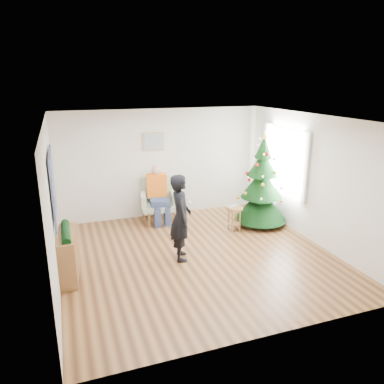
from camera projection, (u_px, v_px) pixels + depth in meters
name	position (u px, v px, depth m)	size (l,w,h in m)	color
floor	(198.00, 256.00, 7.17)	(5.00, 5.00, 0.00)	brown
ceiling	(198.00, 118.00, 6.42)	(5.00, 5.00, 0.00)	white
wall_back	(162.00, 163.00, 9.05)	(5.00, 5.00, 0.00)	silver
wall_front	(269.00, 246.00, 4.54)	(5.00, 5.00, 0.00)	silver
wall_left	(52.00, 206.00, 5.99)	(5.00, 5.00, 0.00)	silver
wall_right	(313.00, 179.00, 7.59)	(5.00, 5.00, 0.00)	silver
window_panel	(285.00, 160.00, 8.43)	(0.04, 1.30, 1.40)	white
curtains	(284.00, 160.00, 8.42)	(0.05, 1.75, 1.50)	white
christmas_tree	(262.00, 184.00, 8.49)	(1.18, 1.18, 2.13)	#3F2816
stool	(234.00, 219.00, 8.28)	(0.37, 0.37, 0.56)	brown
laptop	(235.00, 207.00, 8.20)	(0.31, 0.20, 0.02)	silver
armchair	(159.00, 205.00, 8.85)	(0.91, 0.86, 1.04)	#9DB08E
seated_person	(158.00, 193.00, 8.70)	(0.50, 0.69, 1.36)	navy
standing_man	(181.00, 218.00, 6.85)	(0.59, 0.39, 1.63)	black
game_controller	(190.00, 203.00, 6.81)	(0.04, 0.13, 0.04)	white
console	(68.00, 255.00, 6.30)	(0.30, 1.00, 0.80)	brown
garland	(66.00, 232.00, 6.18)	(0.14, 0.14, 0.90)	black
tapestry	(53.00, 186.00, 6.21)	(0.03, 1.50, 1.15)	black
framed_picture	(154.00, 141.00, 8.79)	(0.52, 0.05, 0.42)	tan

